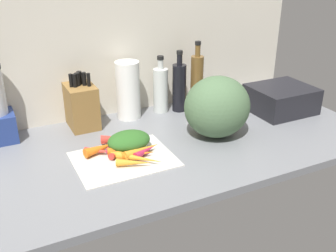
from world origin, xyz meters
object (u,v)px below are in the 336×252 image
object	(u,v)px
carrot_7	(140,158)
cutting_board	(124,159)
carrot_1	(134,150)
bottle_2	(197,81)
carrot_8	(134,163)
carrot_3	(127,150)
bottle_0	(161,89)
winter_squash	(217,107)
paper_towel_roll	(128,90)
carrot_9	(139,154)
carrot_0	(128,152)
carrot_2	(101,152)
dish_rack	(281,99)
carrot_4	(121,139)
carrot_11	(106,147)
carrot_12	(142,150)
carrot_5	(145,151)
knife_block	(82,106)
carrot_6	(122,148)
bottle_1	(179,87)
carrot_10	(103,148)

from	to	relation	value
carrot_7	cutting_board	bearing A→B (deg)	128.43
carrot_1	bottle_2	xyz separation A→B (cm)	(44.86, 31.62, 11.24)
carrot_1	carrot_8	bearing A→B (deg)	-111.76
carrot_3	bottle_0	size ratio (longest dim) A/B	0.54
bottle_2	winter_squash	bearing A→B (deg)	-105.06
cutting_board	paper_towel_roll	xyz separation A→B (cm)	(15.94, 35.85, 12.51)
carrot_9	carrot_1	bearing A→B (deg)	98.43
carrot_0	carrot_2	size ratio (longest dim) A/B	1.34
dish_rack	carrot_7	bearing A→B (deg)	-167.99
carrot_4	carrot_11	bearing A→B (deg)	-157.47
bottle_2	dish_rack	size ratio (longest dim) A/B	1.16
carrot_7	winter_squash	xyz separation A→B (cm)	(37.06, 7.99, 10.33)
paper_towel_roll	carrot_4	bearing A→B (deg)	-117.81
carrot_12	dish_rack	bearing A→B (deg)	8.79
carrot_5	paper_towel_roll	size ratio (longest dim) A/B	0.43
paper_towel_roll	carrot_3	bearing A→B (deg)	-112.39
winter_squash	bottle_0	distance (cm)	34.50
cutting_board	knife_block	xyz separation A→B (cm)	(-5.31, 35.38, 9.18)
carrot_1	carrot_3	size ratio (longest dim) A/B	1.22
carrot_11	dish_rack	bearing A→B (deg)	1.80
carrot_8	carrot_11	world-z (taller)	same
carrot_2	winter_squash	xyz separation A→B (cm)	(47.97, -3.17, 10.40)
carrot_5	carrot_7	xyz separation A→B (cm)	(-3.96, -4.07, -0.13)
carrot_6	winter_squash	size ratio (longest dim) A/B	0.56
carrot_6	carrot_4	bearing A→B (deg)	72.28
carrot_12	carrot_9	bearing A→B (deg)	-140.14
carrot_7	bottle_0	bearing A→B (deg)	56.01
carrot_5	carrot_7	world-z (taller)	carrot_5
carrot_4	bottle_2	xyz separation A→B (cm)	(46.23, 21.39, 10.74)
carrot_4	carrot_5	size ratio (longest dim) A/B	1.37
carrot_3	carrot_6	xyz separation A→B (cm)	(-1.10, 2.69, -0.32)
carrot_6	carrot_8	bearing A→B (deg)	-90.07
paper_towel_roll	bottle_0	xyz separation A→B (cm)	(16.00, 0.06, -2.06)
carrot_4	cutting_board	bearing A→B (deg)	-105.19
cutting_board	carrot_8	size ratio (longest dim) A/B	2.88
carrot_8	bottle_1	distance (cm)	57.11
carrot_2	carrot_10	size ratio (longest dim) A/B	0.80
carrot_8	bottle_2	xyz separation A→B (cm)	(48.28, 40.18, 11.09)
knife_block	dish_rack	xyz separation A→B (cm)	(87.73, -24.00, -3.62)
carrot_5	dish_rack	size ratio (longest dim) A/B	0.40
carrot_2	carrot_9	size ratio (longest dim) A/B	0.96
winter_squash	bottle_1	distance (cm)	30.61
bottle_0	carrot_3	bearing A→B (deg)	-131.69
carrot_11	dish_rack	distance (cm)	86.47
carrot_7	winter_squash	size ratio (longest dim) A/B	0.64
carrot_6	bottle_1	distance (cm)	49.11
bottle_1	carrot_4	bearing A→B (deg)	-149.66
carrot_8	carrot_4	bearing A→B (deg)	83.78
bottle_0	carrot_1	bearing A→B (deg)	-128.44
carrot_1	paper_towel_roll	xyz separation A→B (cm)	(11.42, 34.47, 10.88)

